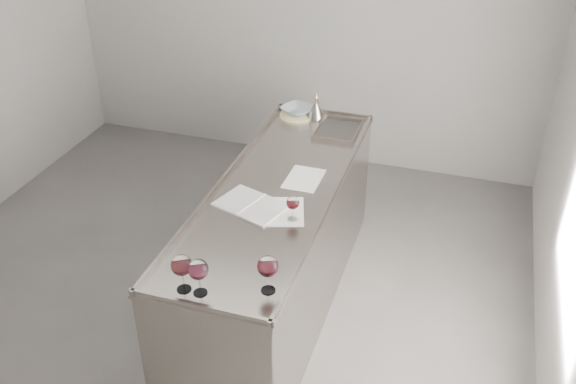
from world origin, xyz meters
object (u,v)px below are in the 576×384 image
(counter, at_px, (278,247))
(wine_glass_right, at_px, (268,267))
(wine_glass_middle, at_px, (198,270))
(wine_glass_small, at_px, (293,204))
(notebook, at_px, (251,205))
(wine_funnel, at_px, (316,111))
(ceramic_bowl, at_px, (297,110))
(wine_glass_left, at_px, (182,266))

(counter, relative_size, wine_glass_right, 11.45)
(counter, bearing_deg, wine_glass_middle, -92.47)
(counter, bearing_deg, wine_glass_small, -57.07)
(counter, distance_m, wine_glass_middle, 1.24)
(notebook, bearing_deg, wine_funnel, 106.67)
(ceramic_bowl, xyz_separation_m, wine_funnel, (0.15, -0.01, 0.02))
(counter, height_order, wine_glass_left, wine_glass_left)
(counter, bearing_deg, wine_glass_right, -74.10)
(notebook, distance_m, ceramic_bowl, 1.33)
(notebook, bearing_deg, wine_glass_small, 5.51)
(notebook, bearing_deg, wine_glass_right, -44.69)
(counter, bearing_deg, notebook, -109.33)
(wine_glass_right, xyz_separation_m, wine_funnel, (-0.31, 2.03, -0.08))
(counter, relative_size, wine_glass_small, 15.27)
(counter, relative_size, wine_glass_left, 11.42)
(wine_glass_left, relative_size, wine_glass_middle, 1.04)
(wine_glass_left, relative_size, wine_funnel, 0.96)
(ceramic_bowl, distance_m, wine_funnel, 0.15)
(wine_glass_left, xyz_separation_m, wine_glass_right, (0.41, 0.12, -0.00))
(wine_glass_left, bearing_deg, notebook, 86.52)
(wine_glass_small, relative_size, wine_funnel, 0.72)
(wine_glass_left, height_order, ceramic_bowl, wine_glass_left)
(wine_glass_middle, bearing_deg, wine_glass_left, -180.00)
(wine_glass_middle, bearing_deg, counter, 87.53)
(notebook, bearing_deg, wine_glass_middle, -68.68)
(wine_glass_left, bearing_deg, wine_glass_right, 16.44)
(counter, xyz_separation_m, wine_glass_small, (0.20, -0.31, 0.58))
(wine_glass_left, relative_size, wine_glass_right, 1.00)
(wine_glass_left, relative_size, wine_glass_small, 1.34)
(wine_glass_left, bearing_deg, ceramic_bowl, 91.52)
(wine_glass_middle, height_order, notebook, wine_glass_middle)
(wine_funnel, bearing_deg, wine_glass_small, -80.09)
(wine_glass_right, height_order, notebook, wine_glass_right)
(ceramic_bowl, bearing_deg, wine_funnel, -2.02)
(ceramic_bowl, bearing_deg, notebook, -85.33)
(ceramic_bowl, height_order, wine_funnel, wine_funnel)
(wine_glass_small, relative_size, notebook, 0.33)
(wine_glass_middle, distance_m, wine_glass_small, 0.81)
(wine_glass_left, distance_m, wine_glass_middle, 0.09)
(counter, bearing_deg, wine_funnel, 92.14)
(wine_glass_left, bearing_deg, wine_glass_middle, 0.00)
(wine_glass_right, distance_m, ceramic_bowl, 2.09)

